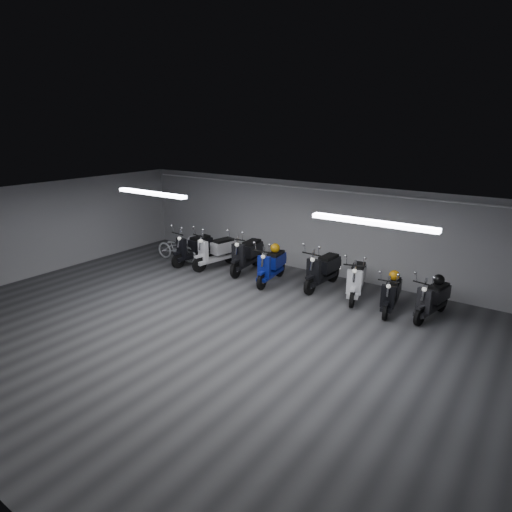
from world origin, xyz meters
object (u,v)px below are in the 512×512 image
Objects in this scene: scooter_3 at (247,249)px; scooter_5 at (323,264)px; helmet_2 at (394,275)px; helmet_1 at (439,280)px; scooter_2 at (216,246)px; scooter_7 at (391,289)px; helmet_0 at (275,248)px; scooter_1 at (193,243)px; scooter_4 at (271,260)px; scooter_6 at (357,274)px; bicycle at (177,245)px; scooter_9 at (433,293)px.

scooter_3 reaches higher than scooter_5.
helmet_1 is at bearing 10.98° from helmet_2.
helmet_2 is at bearing 13.02° from scooter_2.
helmet_1 is at bearing 15.26° from scooter_7.
scooter_1 is at bearing -175.38° from helmet_0.
scooter_4 is 1.00× the size of scooter_6.
scooter_1 reaches higher than scooter_6.
scooter_5 reaches higher than bicycle.
scooter_5 is 2.11m from helmet_2.
bicycle is at bearing -166.87° from scooter_9.
helmet_0 is at bearing 90.00° from scooter_4.
scooter_6 is 1.12× the size of bicycle.
scooter_1 is 3.09m from helmet_0.
scooter_1 is at bearing -170.69° from scooter_5.
scooter_9 is 8.27m from bicycle.
scooter_3 is 1.23m from scooter_4.
scooter_1 is at bearing -176.19° from scooter_3.
scooter_5 is at bearing 173.58° from helmet_2.
scooter_9 is at bearing 12.52° from scooter_2.
helmet_0 is (-0.04, 0.25, 0.30)m from scooter_4.
scooter_7 is at bearing -156.76° from helmet_1.
helmet_1 is (7.61, 0.42, 0.21)m from scooter_1.
scooter_4 is 0.96× the size of scooter_5.
scooter_4 is 4.47m from scooter_9.
scooter_6 is 1.97m from scooter_9.
scooter_9 is 0.99m from helmet_2.
helmet_1 is at bearing 90.00° from scooter_9.
scooter_9 is at bearing 8.95° from scooter_1.
scooter_3 is 1.04× the size of scooter_5.
scooter_2 is 0.97× the size of scooter_3.
scooter_9 is at bearing -2.27° from helmet_2.
scooter_2 is at bearing -86.88° from bicycle.
scooter_1 is at bearing -87.27° from bicycle.
scooter_6 is 7.10× the size of helmet_2.
scooter_3 is 7.62× the size of helmet_1.
scooter_2 is at bearing -173.25° from scooter_3.
scooter_5 is at bearing 159.80° from scooter_7.
scooter_4 is at bearing 7.39° from scooter_1.
helmet_2 is (-0.03, 0.22, 0.27)m from scooter_7.
scooter_2 reaches higher than bicycle.
scooter_1 is 6.61m from helmet_2.
scooter_9 reaches higher than helmet_2.
scooter_5 is at bearing 179.27° from helmet_1.
helmet_0 is at bearing 165.94° from scooter_6.
helmet_0 is at bearing 12.14° from scooter_1.
scooter_1 reaches higher than scooter_4.
scooter_7 is (4.71, -0.36, -0.14)m from scooter_3.
scooter_7 is at bearing -82.02° from helmet_2.
helmet_2 is (3.54, -0.02, -0.11)m from helmet_0.
scooter_7 is at bearing -31.34° from scooter_6.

